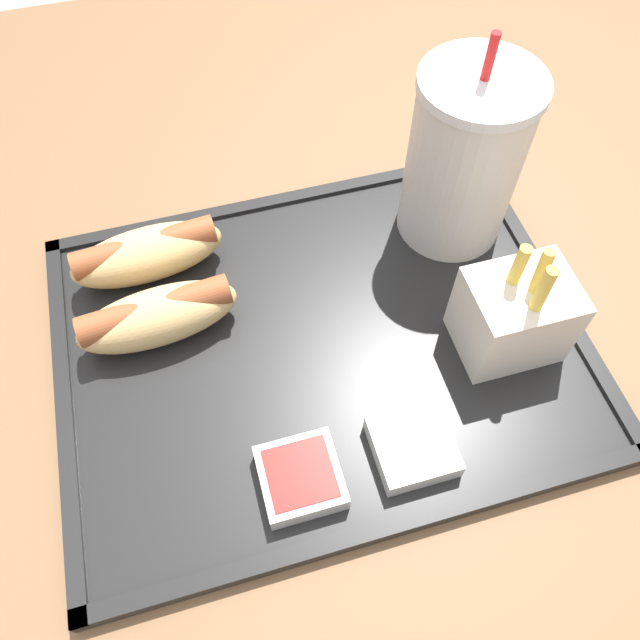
{
  "coord_description": "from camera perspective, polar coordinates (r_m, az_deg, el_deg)",
  "views": [
    {
      "loc": [
        -0.08,
        -0.25,
        1.16
      ],
      "look_at": [
        -0.01,
        -0.01,
        0.76
      ],
      "focal_mm": 35.0,
      "sensor_mm": 36.0,
      "label": 1
    }
  ],
  "objects": [
    {
      "name": "ground_plane",
      "position": [
        1.19,
        0.39,
        -19.47
      ],
      "size": [
        8.0,
        8.0,
        0.0
      ],
      "primitive_type": "plane",
      "color": "#ADA393"
    },
    {
      "name": "dining_table",
      "position": [
        0.84,
        0.53,
        -14.06
      ],
      "size": [
        1.39,
        1.1,
        0.72
      ],
      "color": "brown",
      "rests_on": "ground_plane"
    },
    {
      "name": "food_tray",
      "position": [
        0.5,
        -0.0,
        -2.11
      ],
      "size": [
        0.41,
        0.32,
        0.01
      ],
      "color": "black",
      "rests_on": "dining_table"
    },
    {
      "name": "soda_cup",
      "position": [
        0.53,
        13.0,
        14.11
      ],
      "size": [
        0.1,
        0.1,
        0.19
      ],
      "color": "silver",
      "rests_on": "food_tray"
    },
    {
      "name": "hot_dog_far",
      "position": [
        0.54,
        -15.54,
        5.91
      ],
      "size": [
        0.13,
        0.06,
        0.04
      ],
      "color": "#DBB270",
      "rests_on": "food_tray"
    },
    {
      "name": "hot_dog_near",
      "position": [
        0.5,
        -14.64,
        0.41
      ],
      "size": [
        0.13,
        0.06,
        0.04
      ],
      "color": "#DBB270",
      "rests_on": "food_tray"
    },
    {
      "name": "fries_carton",
      "position": [
        0.49,
        17.33,
        0.45
      ],
      "size": [
        0.08,
        0.06,
        0.11
      ],
      "color": "silver",
      "rests_on": "food_tray"
    },
    {
      "name": "sauce_cup_mayo",
      "position": [
        0.45,
        8.48,
        -11.33
      ],
      "size": [
        0.06,
        0.06,
        0.02
      ],
      "color": "silver",
      "rests_on": "food_tray"
    },
    {
      "name": "sauce_cup_ketchup",
      "position": [
        0.44,
        -1.8,
        -14.17
      ],
      "size": [
        0.06,
        0.06,
        0.02
      ],
      "color": "silver",
      "rests_on": "food_tray"
    }
  ]
}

